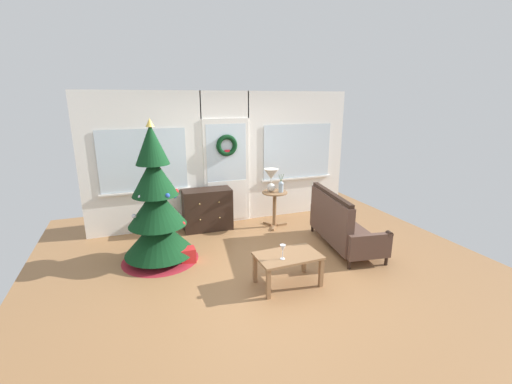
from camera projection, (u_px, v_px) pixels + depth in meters
ground_plane at (266, 266)px, 5.09m from camera, size 6.76×6.76×0.00m
back_wall_with_door at (226, 159)px, 6.63m from camera, size 5.20×0.19×2.55m
christmas_tree at (157, 213)px, 5.10m from camera, size 1.16×1.16×2.15m
dresser_cabinet at (207, 209)px, 6.44m from camera, size 0.91×0.46×0.78m
settee_sofa at (340, 226)px, 5.66m from camera, size 0.93×1.70×0.96m
side_table at (275, 202)px, 6.54m from camera, size 0.50×0.48×0.70m
table_lamp at (271, 177)px, 6.43m from camera, size 0.28×0.28×0.44m
flower_vase at (281, 186)px, 6.44m from camera, size 0.11×0.10×0.35m
coffee_table at (288, 259)px, 4.51m from camera, size 0.85×0.54×0.43m
wine_glass at (283, 249)px, 4.34m from camera, size 0.08×0.08×0.20m
gift_box at (188, 255)px, 5.20m from camera, size 0.22×0.20×0.22m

